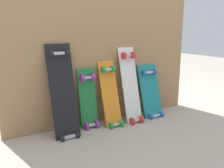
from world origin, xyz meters
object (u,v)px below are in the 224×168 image
at_px(skateboard_orange, 111,97).
at_px(skateboard_white, 131,88).
at_px(skateboard_green, 88,101).
at_px(skateboard_black, 63,95).
at_px(skateboard_teal, 151,94).

bearing_deg(skateboard_orange, skateboard_white, -1.25).
height_order(skateboard_green, skateboard_white, skateboard_white).
height_order(skateboard_black, skateboard_teal, skateboard_black).
distance_m(skateboard_orange, skateboard_white, 0.24).
bearing_deg(skateboard_white, skateboard_teal, 2.52).
bearing_deg(skateboard_black, skateboard_teal, 0.94).
xyz_separation_m(skateboard_green, skateboard_orange, (0.22, -0.05, 0.02)).
bearing_deg(skateboard_green, skateboard_white, -6.80).
relative_size(skateboard_green, skateboard_orange, 0.91).
distance_m(skateboard_orange, skateboard_teal, 0.51).
height_order(skateboard_green, skateboard_orange, skateboard_orange).
distance_m(skateboard_green, skateboard_teal, 0.73).
bearing_deg(skateboard_teal, skateboard_black, -179.06).
bearing_deg(skateboard_white, skateboard_black, -179.67).
xyz_separation_m(skateboard_black, skateboard_teal, (0.99, 0.02, -0.13)).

